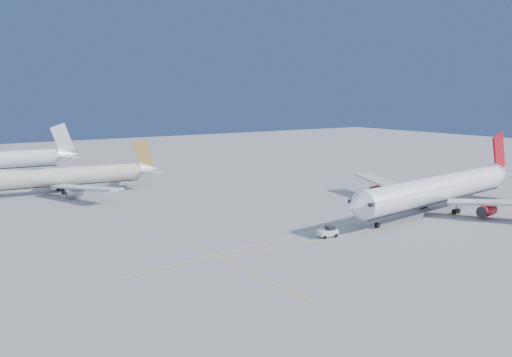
# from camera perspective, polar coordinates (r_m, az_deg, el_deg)

# --- Properties ---
(ground) EXTENTS (500.00, 500.00, 0.00)m
(ground) POSITION_cam_1_polar(r_m,az_deg,el_deg) (137.69, 7.87, -3.86)
(ground) COLOR slate
(ground) RESTS_ON ground
(taxiway_lines) EXTENTS (118.86, 140.00, 0.02)m
(taxiway_lines) POSITION_cam_1_polar(r_m,az_deg,el_deg) (133.49, 1.32, -4.17)
(taxiway_lines) COLOR #CEC10B
(taxiway_lines) RESTS_ON ground
(airliner_virgin) EXTENTS (74.73, 66.50, 18.47)m
(airliner_virgin) POSITION_cam_1_polar(r_m,az_deg,el_deg) (150.29, 18.04, -0.98)
(airliner_virgin) COLOR white
(airliner_virgin) RESTS_ON ground
(airliner_etihad) EXTENTS (58.82, 54.14, 15.34)m
(airliner_etihad) POSITION_cam_1_polar(r_m,az_deg,el_deg) (178.11, -18.69, 0.15)
(airliner_etihad) COLOR beige
(airliner_etihad) RESTS_ON ground
(pushback_tug) EXTENTS (4.22, 2.85, 2.26)m
(pushback_tug) POSITION_cam_1_polar(r_m,az_deg,el_deg) (119.03, 7.23, -5.32)
(pushback_tug) COLOR white
(pushback_tug) RESTS_ON ground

